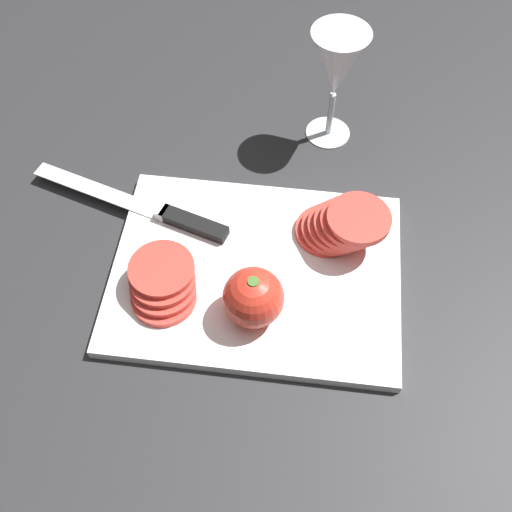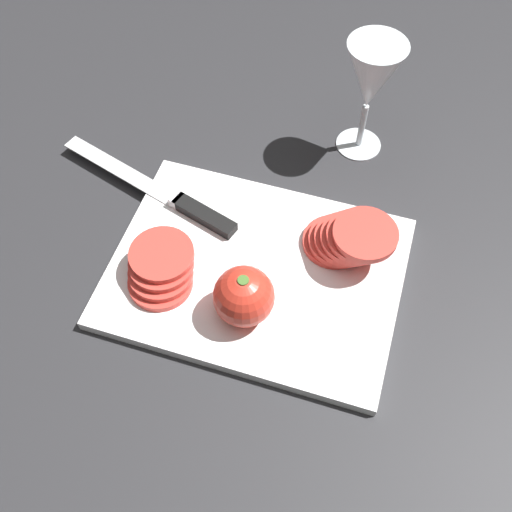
{
  "view_description": "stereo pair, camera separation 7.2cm",
  "coord_description": "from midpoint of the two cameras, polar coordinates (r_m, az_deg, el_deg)",
  "views": [
    {
      "loc": [
        -0.02,
        0.42,
        0.65
      ],
      "look_at": [
        0.03,
        0.02,
        0.05
      ],
      "focal_mm": 42.0,
      "sensor_mm": 36.0,
      "label": 1
    },
    {
      "loc": [
        -0.09,
        0.4,
        0.65
      ],
      "look_at": [
        0.03,
        0.02,
        0.05
      ],
      "focal_mm": 42.0,
      "sensor_mm": 36.0,
      "label": 2
    }
  ],
  "objects": [
    {
      "name": "tomato_slice_stack_near",
      "position": [
        0.73,
        -11.7,
        -2.77
      ],
      "size": [
        0.08,
        0.1,
        0.04
      ],
      "color": "#D63D33",
      "rests_on": "cutting_board"
    },
    {
      "name": "cutting_board",
      "position": [
        0.75,
        -2.73,
        -1.78
      ],
      "size": [
        0.36,
        0.27,
        0.02
      ],
      "color": "white",
      "rests_on": "ground_plane"
    },
    {
      "name": "tomato_slice_stack_far",
      "position": [
        0.75,
        5.5,
        2.78
      ],
      "size": [
        0.12,
        0.09,
        0.05
      ],
      "color": "#D63D33",
      "rests_on": "cutting_board"
    },
    {
      "name": "wine_glass",
      "position": [
        0.84,
        5.16,
        17.23
      ],
      "size": [
        0.08,
        0.08,
        0.18
      ],
      "color": "silver",
      "rests_on": "ground_plane"
    },
    {
      "name": "knife",
      "position": [
        0.8,
        -10.88,
        3.66
      ],
      "size": [
        0.29,
        0.11,
        0.01
      ],
      "rotation": [
        0.0,
        0.0,
        5.98
      ],
      "color": "silver",
      "rests_on": "cutting_board"
    },
    {
      "name": "whole_tomato",
      "position": [
        0.69,
        -3.27,
        -4.21
      ],
      "size": [
        0.07,
        0.07,
        0.07
      ],
      "color": "red",
      "rests_on": "cutting_board"
    },
    {
      "name": "ground_plane",
      "position": [
        0.77,
        -0.39,
        -0.86
      ],
      "size": [
        3.0,
        3.0,
        0.0
      ],
      "primitive_type": "plane",
      "color": "#28282B"
    }
  ]
}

